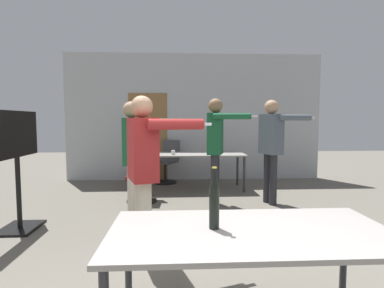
{
  "coord_description": "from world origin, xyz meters",
  "views": [
    {
      "loc": [
        -0.43,
        -1.5,
        1.41
      ],
      "look_at": [
        -0.22,
        2.45,
        1.1
      ],
      "focal_mm": 28.0,
      "sensor_mm": 36.0,
      "label": 1
    }
  ],
  "objects_px": {
    "person_right_polo": "(216,140)",
    "beer_bottle": "(214,200)",
    "tv_screen": "(17,158)",
    "person_center_tall": "(272,141)",
    "drink_cup": "(173,152)",
    "person_left_plaid": "(133,149)",
    "office_chair_mid_tucked": "(142,177)",
    "office_chair_far_right": "(167,162)",
    "person_near_casual": "(144,161)"
  },
  "relations": [
    {
      "from": "person_right_polo",
      "to": "beer_bottle",
      "type": "distance_m",
      "value": 3.11
    },
    {
      "from": "tv_screen",
      "to": "person_center_tall",
      "type": "bearing_deg",
      "value": -73.98
    },
    {
      "from": "person_center_tall",
      "to": "drink_cup",
      "type": "xyz_separation_m",
      "value": [
        -1.67,
        0.96,
        -0.29
      ]
    },
    {
      "from": "person_left_plaid",
      "to": "office_chair_mid_tucked",
      "type": "bearing_deg",
      "value": 174.99
    },
    {
      "from": "office_chair_far_right",
      "to": "person_near_casual",
      "type": "bearing_deg",
      "value": 120.06
    },
    {
      "from": "person_center_tall",
      "to": "office_chair_mid_tucked",
      "type": "distance_m",
      "value": 2.32
    },
    {
      "from": "office_chair_mid_tucked",
      "to": "beer_bottle",
      "type": "distance_m",
      "value": 3.56
    },
    {
      "from": "drink_cup",
      "to": "tv_screen",
      "type": "bearing_deg",
      "value": -134.53
    },
    {
      "from": "office_chair_mid_tucked",
      "to": "drink_cup",
      "type": "height_order",
      "value": "office_chair_mid_tucked"
    },
    {
      "from": "person_left_plaid",
      "to": "person_center_tall",
      "type": "bearing_deg",
      "value": 104.88
    },
    {
      "from": "person_near_casual",
      "to": "drink_cup",
      "type": "bearing_deg",
      "value": 157.08
    },
    {
      "from": "person_near_casual",
      "to": "office_chair_mid_tucked",
      "type": "relative_size",
      "value": 1.84
    },
    {
      "from": "beer_bottle",
      "to": "drink_cup",
      "type": "relative_size",
      "value": 4.41
    },
    {
      "from": "tv_screen",
      "to": "person_near_casual",
      "type": "xyz_separation_m",
      "value": [
        1.71,
        -0.85,
        0.06
      ]
    },
    {
      "from": "person_near_casual",
      "to": "tv_screen",
      "type": "bearing_deg",
      "value": -134.12
    },
    {
      "from": "office_chair_far_right",
      "to": "beer_bottle",
      "type": "distance_m",
      "value": 5.01
    },
    {
      "from": "tv_screen",
      "to": "drink_cup",
      "type": "distance_m",
      "value": 2.81
    },
    {
      "from": "person_near_casual",
      "to": "office_chair_mid_tucked",
      "type": "bearing_deg",
      "value": 169.45
    },
    {
      "from": "office_chair_mid_tucked",
      "to": "person_center_tall",
      "type": "bearing_deg",
      "value": 176.33
    },
    {
      "from": "person_left_plaid",
      "to": "office_chair_mid_tucked",
      "type": "distance_m",
      "value": 1.24
    },
    {
      "from": "office_chair_mid_tucked",
      "to": "office_chair_far_right",
      "type": "xyz_separation_m",
      "value": [
        0.38,
        1.55,
        0.04
      ]
    },
    {
      "from": "person_center_tall",
      "to": "office_chair_mid_tucked",
      "type": "relative_size",
      "value": 1.95
    },
    {
      "from": "person_center_tall",
      "to": "person_left_plaid",
      "type": "bearing_deg",
      "value": -87.49
    },
    {
      "from": "tv_screen",
      "to": "person_near_casual",
      "type": "distance_m",
      "value": 1.91
    },
    {
      "from": "person_near_casual",
      "to": "office_chair_mid_tucked",
      "type": "distance_m",
      "value": 2.28
    },
    {
      "from": "person_left_plaid",
      "to": "person_near_casual",
      "type": "distance_m",
      "value": 1.13
    },
    {
      "from": "person_left_plaid",
      "to": "beer_bottle",
      "type": "bearing_deg",
      "value": 14.75
    },
    {
      "from": "tv_screen",
      "to": "office_chair_far_right",
      "type": "relative_size",
      "value": 1.6
    },
    {
      "from": "beer_bottle",
      "to": "drink_cup",
      "type": "bearing_deg",
      "value": 94.23
    },
    {
      "from": "office_chair_mid_tucked",
      "to": "office_chair_far_right",
      "type": "bearing_deg",
      "value": -99.92
    },
    {
      "from": "person_right_polo",
      "to": "person_center_tall",
      "type": "bearing_deg",
      "value": 108.96
    },
    {
      "from": "beer_bottle",
      "to": "person_near_casual",
      "type": "bearing_deg",
      "value": 114.59
    },
    {
      "from": "drink_cup",
      "to": "person_center_tall",
      "type": "bearing_deg",
      "value": -29.85
    },
    {
      "from": "person_near_casual",
      "to": "beer_bottle",
      "type": "height_order",
      "value": "person_near_casual"
    },
    {
      "from": "person_near_casual",
      "to": "person_left_plaid",
      "type": "bearing_deg",
      "value": 176.28
    },
    {
      "from": "tv_screen",
      "to": "person_center_tall",
      "type": "distance_m",
      "value": 3.79
    },
    {
      "from": "person_right_polo",
      "to": "person_left_plaid",
      "type": "bearing_deg",
      "value": -44.0
    },
    {
      "from": "person_left_plaid",
      "to": "office_chair_mid_tucked",
      "type": "relative_size",
      "value": 1.85
    },
    {
      "from": "person_center_tall",
      "to": "beer_bottle",
      "type": "distance_m",
      "value": 3.42
    },
    {
      "from": "person_near_casual",
      "to": "drink_cup",
      "type": "xyz_separation_m",
      "value": [
        0.26,
        2.85,
        -0.22
      ]
    },
    {
      "from": "person_center_tall",
      "to": "person_right_polo",
      "type": "bearing_deg",
      "value": -103.92
    },
    {
      "from": "person_center_tall",
      "to": "beer_bottle",
      "type": "bearing_deg",
      "value": -40.93
    },
    {
      "from": "person_left_plaid",
      "to": "person_center_tall",
      "type": "distance_m",
      "value": 2.34
    },
    {
      "from": "office_chair_mid_tucked",
      "to": "office_chair_far_right",
      "type": "height_order",
      "value": "office_chair_far_right"
    },
    {
      "from": "beer_bottle",
      "to": "tv_screen",
      "type": "bearing_deg",
      "value": 137.42
    },
    {
      "from": "beer_bottle",
      "to": "drink_cup",
      "type": "height_order",
      "value": "beer_bottle"
    },
    {
      "from": "person_right_polo",
      "to": "person_near_casual",
      "type": "bearing_deg",
      "value": -12.68
    },
    {
      "from": "person_near_casual",
      "to": "office_chair_far_right",
      "type": "bearing_deg",
      "value": 160.71
    },
    {
      "from": "office_chair_far_right",
      "to": "beer_bottle",
      "type": "relative_size",
      "value": 2.48
    },
    {
      "from": "tv_screen",
      "to": "office_chair_far_right",
      "type": "xyz_separation_m",
      "value": [
        1.81,
        2.88,
        -0.48
      ]
    }
  ]
}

